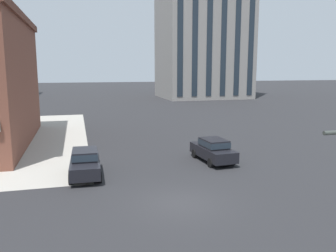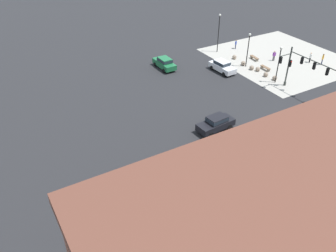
% 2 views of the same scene
% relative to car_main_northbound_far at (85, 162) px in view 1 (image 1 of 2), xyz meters
% --- Properties ---
extents(ground_plane, '(320.00, 320.00, 0.00)m').
position_rel_car_main_northbound_far_xyz_m(ground_plane, '(4.44, -5.68, -0.92)').
color(ground_plane, '#262628').
extents(car_main_northbound_far, '(2.00, 4.45, 1.68)m').
position_rel_car_main_northbound_far_xyz_m(car_main_northbound_far, '(0.00, 0.00, 0.00)').
color(car_main_northbound_far, black).
rests_on(car_main_northbound_far, ground).
extents(car_main_southbound_near, '(2.15, 4.52, 1.68)m').
position_rel_car_main_northbound_far_xyz_m(car_main_southbound_near, '(9.04, 1.19, 0.00)').
color(car_main_southbound_near, black).
rests_on(car_main_southbound_near, ground).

